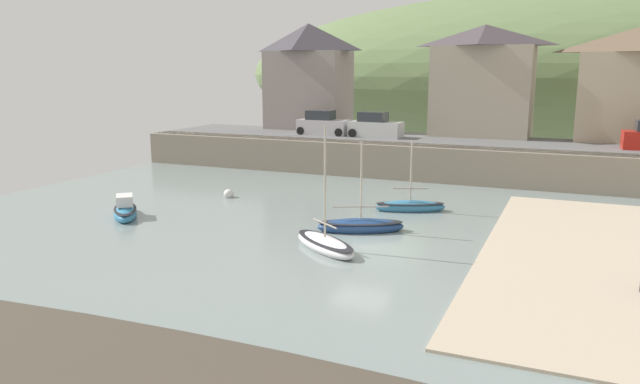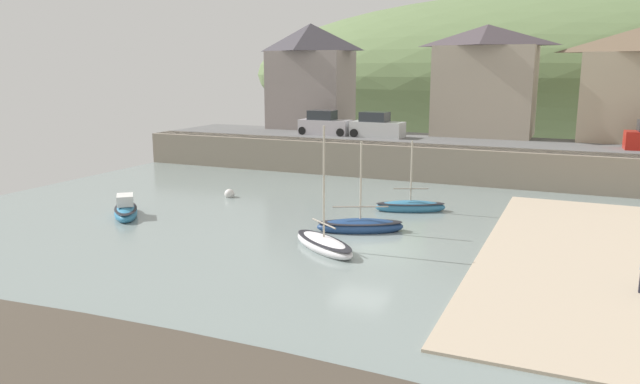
{
  "view_description": "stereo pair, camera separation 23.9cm",
  "coord_description": "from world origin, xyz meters",
  "px_view_note": "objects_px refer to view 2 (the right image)",
  "views": [
    {
      "loc": [
        8.41,
        -24.36,
        7.69
      ],
      "look_at": [
        -3.77,
        4.1,
        1.33
      ],
      "focal_mm": 33.98,
      "sensor_mm": 36.0,
      "label": 1
    },
    {
      "loc": [
        8.63,
        -24.27,
        7.69
      ],
      "look_at": [
        -3.77,
        4.1,
        1.33
      ],
      "focal_mm": 33.98,
      "sensor_mm": 36.0,
      "label": 2
    }
  ],
  "objects_px": {
    "waterfront_building_left": "(311,75)",
    "dinghy_open_wooden": "(324,244)",
    "rowboat_small_beached": "(126,210)",
    "mooring_buoy": "(229,194)",
    "parked_car_near_slipway": "(324,125)",
    "motorboat_with_cabin": "(410,206)",
    "sailboat_nearest_shore": "(360,226)",
    "waterfront_building_centre": "(485,80)",
    "parked_car_by_wall": "(377,127)"
  },
  "relations": [
    {
      "from": "waterfront_building_left",
      "to": "dinghy_open_wooden",
      "type": "distance_m",
      "value": 30.04
    },
    {
      "from": "rowboat_small_beached",
      "to": "mooring_buoy",
      "type": "height_order",
      "value": "rowboat_small_beached"
    },
    {
      "from": "rowboat_small_beached",
      "to": "parked_car_near_slipway",
      "type": "bearing_deg",
      "value": 132.53
    },
    {
      "from": "motorboat_with_cabin",
      "to": "waterfront_building_left",
      "type": "bearing_deg",
      "value": 105.04
    },
    {
      "from": "dinghy_open_wooden",
      "to": "rowboat_small_beached",
      "type": "bearing_deg",
      "value": -149.66
    },
    {
      "from": "dinghy_open_wooden",
      "to": "motorboat_with_cabin",
      "type": "xyz_separation_m",
      "value": [
        1.51,
        8.51,
        -0.0
      ]
    },
    {
      "from": "mooring_buoy",
      "to": "sailboat_nearest_shore",
      "type": "bearing_deg",
      "value": -22.88
    },
    {
      "from": "waterfront_building_centre",
      "to": "motorboat_with_cabin",
      "type": "bearing_deg",
      "value": -93.06
    },
    {
      "from": "sailboat_nearest_shore",
      "to": "parked_car_near_slipway",
      "type": "bearing_deg",
      "value": 92.8
    },
    {
      "from": "dinghy_open_wooden",
      "to": "parked_car_by_wall",
      "type": "distance_m",
      "value": 22.64
    },
    {
      "from": "waterfront_building_centre",
      "to": "rowboat_small_beached",
      "type": "xyz_separation_m",
      "value": [
        -14.38,
        -25.14,
        -6.43
      ]
    },
    {
      "from": "rowboat_small_beached",
      "to": "parked_car_near_slipway",
      "type": "xyz_separation_m",
      "value": [
        2.56,
        20.64,
        2.87
      ]
    },
    {
      "from": "rowboat_small_beached",
      "to": "motorboat_with_cabin",
      "type": "height_order",
      "value": "motorboat_with_cabin"
    },
    {
      "from": "sailboat_nearest_shore",
      "to": "motorboat_with_cabin",
      "type": "xyz_separation_m",
      "value": [
        1.09,
        5.06,
        -0.01
      ]
    },
    {
      "from": "parked_car_by_wall",
      "to": "dinghy_open_wooden",
      "type": "bearing_deg",
      "value": -74.54
    },
    {
      "from": "motorboat_with_cabin",
      "to": "parked_car_by_wall",
      "type": "height_order",
      "value": "parked_car_by_wall"
    },
    {
      "from": "waterfront_building_left",
      "to": "waterfront_building_centre",
      "type": "xyz_separation_m",
      "value": [
        15.09,
        -0.0,
        -0.28
      ]
    },
    {
      "from": "rowboat_small_beached",
      "to": "sailboat_nearest_shore",
      "type": "bearing_deg",
      "value": 59.62
    },
    {
      "from": "parked_car_near_slipway",
      "to": "waterfront_building_centre",
      "type": "bearing_deg",
      "value": 20.19
    },
    {
      "from": "sailboat_nearest_shore",
      "to": "dinghy_open_wooden",
      "type": "xyz_separation_m",
      "value": [
        -0.42,
        -3.44,
        -0.01
      ]
    },
    {
      "from": "waterfront_building_centre",
      "to": "mooring_buoy",
      "type": "height_order",
      "value": "waterfront_building_centre"
    },
    {
      "from": "waterfront_building_left",
      "to": "waterfront_building_centre",
      "type": "distance_m",
      "value": 15.09
    },
    {
      "from": "waterfront_building_centre",
      "to": "mooring_buoy",
      "type": "xyz_separation_m",
      "value": [
        -11.99,
        -18.76,
        -6.58
      ]
    },
    {
      "from": "sailboat_nearest_shore",
      "to": "waterfront_building_left",
      "type": "bearing_deg",
      "value": 94.48
    },
    {
      "from": "sailboat_nearest_shore",
      "to": "motorboat_with_cabin",
      "type": "relative_size",
      "value": 1.12
    },
    {
      "from": "motorboat_with_cabin",
      "to": "sailboat_nearest_shore",
      "type": "bearing_deg",
      "value": -125.36
    },
    {
      "from": "waterfront_building_centre",
      "to": "dinghy_open_wooden",
      "type": "xyz_separation_m",
      "value": [
        -2.46,
        -26.4,
        -6.51
      ]
    },
    {
      "from": "rowboat_small_beached",
      "to": "parked_car_near_slipway",
      "type": "height_order",
      "value": "parked_car_near_slipway"
    },
    {
      "from": "waterfront_building_left",
      "to": "mooring_buoy",
      "type": "height_order",
      "value": "waterfront_building_left"
    },
    {
      "from": "waterfront_building_centre",
      "to": "parked_car_near_slipway",
      "type": "relative_size",
      "value": 2.09
    },
    {
      "from": "waterfront_building_centre",
      "to": "motorboat_with_cabin",
      "type": "height_order",
      "value": "waterfront_building_centre"
    },
    {
      "from": "parked_car_by_wall",
      "to": "sailboat_nearest_shore",
      "type": "bearing_deg",
      "value": -71.07
    },
    {
      "from": "rowboat_small_beached",
      "to": "parked_car_near_slipway",
      "type": "distance_m",
      "value": 20.99
    },
    {
      "from": "sailboat_nearest_shore",
      "to": "parked_car_by_wall",
      "type": "xyz_separation_m",
      "value": [
        -5.34,
        18.46,
        2.94
      ]
    },
    {
      "from": "waterfront_building_left",
      "to": "parked_car_near_slipway",
      "type": "relative_size",
      "value": 2.21
    },
    {
      "from": "parked_car_by_wall",
      "to": "mooring_buoy",
      "type": "bearing_deg",
      "value": -105.1
    },
    {
      "from": "mooring_buoy",
      "to": "dinghy_open_wooden",
      "type": "bearing_deg",
      "value": -38.74
    },
    {
      "from": "sailboat_nearest_shore",
      "to": "parked_car_by_wall",
      "type": "bearing_deg",
      "value": 81.01
    },
    {
      "from": "waterfront_building_left",
      "to": "rowboat_small_beached",
      "type": "relative_size",
      "value": 2.6
    },
    {
      "from": "waterfront_building_centre",
      "to": "parked_car_near_slipway",
      "type": "height_order",
      "value": "waterfront_building_centre"
    },
    {
      "from": "rowboat_small_beached",
      "to": "mooring_buoy",
      "type": "xyz_separation_m",
      "value": [
        2.4,
        6.38,
        -0.14
      ]
    },
    {
      "from": "rowboat_small_beached",
      "to": "dinghy_open_wooden",
      "type": "relative_size",
      "value": 0.64
    },
    {
      "from": "waterfront_building_centre",
      "to": "sailboat_nearest_shore",
      "type": "distance_m",
      "value": 23.95
    },
    {
      "from": "waterfront_building_centre",
      "to": "parked_car_by_wall",
      "type": "relative_size",
      "value": 2.06
    },
    {
      "from": "waterfront_building_left",
      "to": "motorboat_with_cabin",
      "type": "xyz_separation_m",
      "value": [
        14.13,
        -17.89,
        -6.79
      ]
    },
    {
      "from": "sailboat_nearest_shore",
      "to": "mooring_buoy",
      "type": "distance_m",
      "value": 10.79
    },
    {
      "from": "motorboat_with_cabin",
      "to": "mooring_buoy",
      "type": "relative_size",
      "value": 6.52
    },
    {
      "from": "mooring_buoy",
      "to": "rowboat_small_beached",
      "type": "bearing_deg",
      "value": -110.61
    },
    {
      "from": "sailboat_nearest_shore",
      "to": "mooring_buoy",
      "type": "height_order",
      "value": "sailboat_nearest_shore"
    },
    {
      "from": "parked_car_by_wall",
      "to": "parked_car_near_slipway",
      "type": "bearing_deg",
      "value": -177.21
    }
  ]
}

